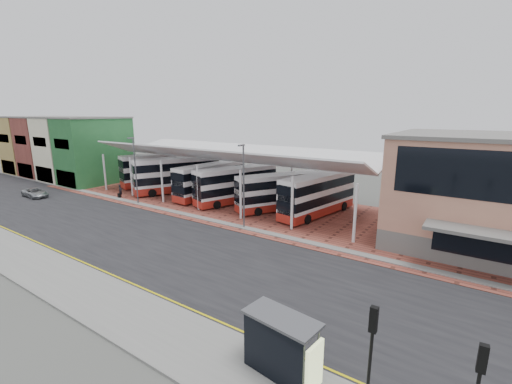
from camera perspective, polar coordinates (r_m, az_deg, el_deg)
ground at (r=30.06m, az=-12.33°, el=-8.47°), size 140.00×140.00×0.00m
road at (r=29.44m, az=-13.74°, el=-9.01°), size 120.00×14.00×0.02m
forecourt at (r=38.58m, az=3.87°, el=-3.27°), size 72.00×16.00×0.06m
sidewalk at (r=25.31m, az=-27.62°, el=-13.85°), size 120.00×4.00×0.14m
north_kerb at (r=34.30m, az=-4.82°, el=-5.34°), size 120.00×0.80×0.14m
yellow_line_near at (r=26.19m, az=-23.70°, el=-12.63°), size 120.00×0.12×0.01m
yellow_line_far at (r=26.33m, az=-23.14°, el=-12.43°), size 120.00×0.12×0.01m
canopy at (r=42.64m, az=-4.74°, el=6.21°), size 37.00×11.63×7.07m
shop_green at (r=59.07m, az=-25.24°, el=6.28°), size 6.40×10.20×10.22m
shop_cream at (r=64.72m, az=-28.23°, el=6.47°), size 6.40×10.20×10.22m
shop_brick at (r=70.51m, az=-30.74°, el=6.61°), size 6.40×10.20×10.22m
shop_ochre at (r=76.42m, az=-32.86°, el=6.73°), size 6.40×10.20×10.22m
lamp_west at (r=43.32m, az=-19.49°, el=3.69°), size 0.16×0.90×8.07m
lamp_east at (r=32.05m, az=-2.10°, el=1.33°), size 0.16×0.90×8.07m
bus_0 at (r=53.93m, az=-15.58°, el=3.62°), size 6.53×11.80×4.78m
bus_1 at (r=48.53m, az=-13.12°, el=2.75°), size 7.76×11.53×4.79m
bus_2 at (r=44.94m, az=-7.74°, el=1.87°), size 3.23×10.69×4.34m
bus_3 at (r=41.83m, az=-3.40°, el=1.13°), size 5.95×10.76×4.36m
bus_4 at (r=38.77m, az=3.81°, el=-0.02°), size 6.97×9.79×4.11m
bus_5 at (r=37.36m, az=10.26°, el=-0.47°), size 4.47×10.99×4.42m
silver_car at (r=53.56m, az=-32.89°, el=-0.08°), size 4.32×2.08×1.18m
pedestrian at (r=47.95m, az=-21.66°, el=0.15°), size 0.58×0.71×1.68m
suitcase at (r=47.74m, az=-21.84°, el=-0.57°), size 0.36×0.26×0.62m
bus_shelter at (r=15.18m, az=4.51°, el=-23.97°), size 3.43×1.89×2.63m
traffic_signal_west at (r=14.02m, az=18.72°, el=-22.52°), size 0.28×0.22×4.15m
traffic_signal_east at (r=13.93m, az=33.09°, el=-25.03°), size 0.28×0.23×3.97m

